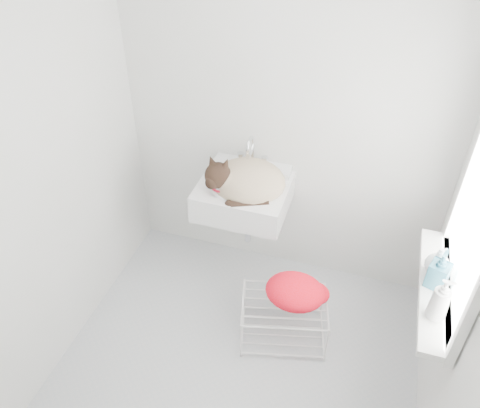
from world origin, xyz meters
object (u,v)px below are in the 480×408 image
(cat, at_px, (245,181))
(bottle_b, at_px, (434,285))
(sink, at_px, (244,185))
(wire_rack, at_px, (283,320))
(bottle_c, at_px, (434,272))
(bottle_a, at_px, (434,316))

(cat, bearing_deg, bottle_b, -32.43)
(sink, distance_m, wire_rack, 0.93)
(cat, relative_size, bottle_c, 3.28)
(bottle_c, bearing_deg, bottle_b, -90.00)
(sink, relative_size, bottle_a, 2.81)
(wire_rack, bearing_deg, bottle_b, -6.49)
(sink, height_order, bottle_c, sink)
(sink, bearing_deg, wire_rack, -47.24)
(bottle_b, distance_m, bottle_c, 0.09)
(wire_rack, xyz_separation_m, bottle_b, (0.78, -0.09, 0.70))
(bottle_c, bearing_deg, cat, 160.28)
(wire_rack, xyz_separation_m, bottle_c, (0.78, 0.01, 0.70))
(cat, bearing_deg, sink, 111.07)
(sink, relative_size, cat, 1.10)
(cat, distance_m, wire_rack, 0.95)
(bottle_a, bearing_deg, wire_rack, 158.91)
(bottle_a, relative_size, bottle_c, 1.28)
(wire_rack, xyz_separation_m, bottle_a, (0.78, -0.30, 0.70))
(bottle_b, bearing_deg, bottle_c, 90.00)
(cat, distance_m, bottle_b, 1.30)
(bottle_a, height_order, bottle_b, bottle_b)
(sink, relative_size, bottle_b, 2.73)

